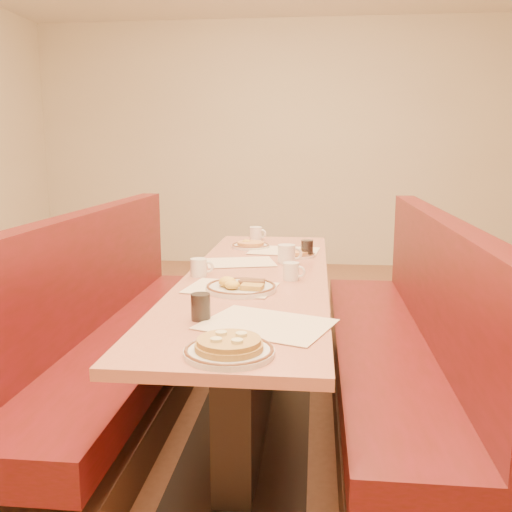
# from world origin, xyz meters

# --- Properties ---
(ground) EXTENTS (8.00, 8.00, 0.00)m
(ground) POSITION_xyz_m (0.00, 0.00, 0.00)
(ground) COLOR #9E6647
(ground) RESTS_ON ground
(room_envelope) EXTENTS (6.04, 8.04, 2.82)m
(room_envelope) POSITION_xyz_m (0.00, 0.00, 1.93)
(room_envelope) COLOR beige
(room_envelope) RESTS_ON ground
(diner_table) EXTENTS (0.70, 2.50, 0.75)m
(diner_table) POSITION_xyz_m (0.00, 0.00, 0.37)
(diner_table) COLOR black
(diner_table) RESTS_ON ground
(booth_left) EXTENTS (0.55, 2.50, 1.05)m
(booth_left) POSITION_xyz_m (-0.73, 0.00, 0.36)
(booth_left) COLOR #4C3326
(booth_left) RESTS_ON ground
(booth_right) EXTENTS (0.55, 2.50, 1.05)m
(booth_right) POSITION_xyz_m (0.73, 0.00, 0.36)
(booth_right) COLOR #4C3326
(booth_right) RESTS_ON ground
(placemat_near_left) EXTENTS (0.43, 0.35, 0.00)m
(placemat_near_left) POSITION_xyz_m (-0.08, -0.27, 0.75)
(placemat_near_left) COLOR beige
(placemat_near_left) RESTS_ON diner_table
(placemat_near_right) EXTENTS (0.53, 0.46, 0.00)m
(placemat_near_right) POSITION_xyz_m (0.12, -0.79, 0.75)
(placemat_near_right) COLOR beige
(placemat_near_right) RESTS_ON diner_table
(placemat_far_left) EXTENTS (0.43, 0.36, 0.00)m
(placemat_far_left) POSITION_xyz_m (-0.12, 0.31, 0.75)
(placemat_far_left) COLOR beige
(placemat_far_left) RESTS_ON diner_table
(placemat_far_right) EXTENTS (0.44, 0.35, 0.00)m
(placemat_far_right) POSITION_xyz_m (0.10, 0.68, 0.75)
(placemat_far_right) COLOR beige
(placemat_far_right) RESTS_ON diner_table
(pancake_plate) EXTENTS (0.28, 0.28, 0.06)m
(pancake_plate) POSITION_xyz_m (0.03, -1.10, 0.77)
(pancake_plate) COLOR silver
(pancake_plate) RESTS_ON diner_table
(eggs_plate) EXTENTS (0.31, 0.31, 0.06)m
(eggs_plate) POSITION_xyz_m (-0.04, -0.31, 0.77)
(eggs_plate) COLOR silver
(eggs_plate) RESTS_ON diner_table
(extra_plate_mid) EXTENTS (0.22, 0.22, 0.04)m
(extra_plate_mid) POSITION_xyz_m (0.18, 0.53, 0.77)
(extra_plate_mid) COLOR silver
(extra_plate_mid) RESTS_ON diner_table
(extra_plate_far) EXTENTS (0.24, 0.24, 0.05)m
(extra_plate_far) POSITION_xyz_m (-0.12, 0.79, 0.77)
(extra_plate_far) COLOR silver
(extra_plate_far) RESTS_ON diner_table
(coffee_mug_a) EXTENTS (0.11, 0.08, 0.08)m
(coffee_mug_a) POSITION_xyz_m (0.18, -0.07, 0.79)
(coffee_mug_a) COLOR silver
(coffee_mug_a) RESTS_ON diner_table
(coffee_mug_b) EXTENTS (0.11, 0.08, 0.09)m
(coffee_mug_b) POSITION_xyz_m (-0.28, -0.04, 0.80)
(coffee_mug_b) COLOR silver
(coffee_mug_b) RESTS_ON diner_table
(coffee_mug_c) EXTENTS (0.13, 0.10, 0.10)m
(coffee_mug_c) POSITION_xyz_m (0.14, 0.33, 0.80)
(coffee_mug_c) COLOR silver
(coffee_mug_c) RESTS_ON diner_table
(coffee_mug_d) EXTENTS (0.12, 0.08, 0.09)m
(coffee_mug_d) POSITION_xyz_m (-0.12, 1.10, 0.80)
(coffee_mug_d) COLOR silver
(coffee_mug_d) RESTS_ON diner_table
(soda_tumbler_near) EXTENTS (0.07, 0.07, 0.10)m
(soda_tumbler_near) POSITION_xyz_m (-0.13, -0.75, 0.80)
(soda_tumbler_near) COLOR black
(soda_tumbler_near) RESTS_ON diner_table
(soda_tumbler_mid) EXTENTS (0.07, 0.07, 0.10)m
(soda_tumbler_mid) POSITION_xyz_m (0.24, 0.53, 0.80)
(soda_tumbler_mid) COLOR black
(soda_tumbler_mid) RESTS_ON diner_table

